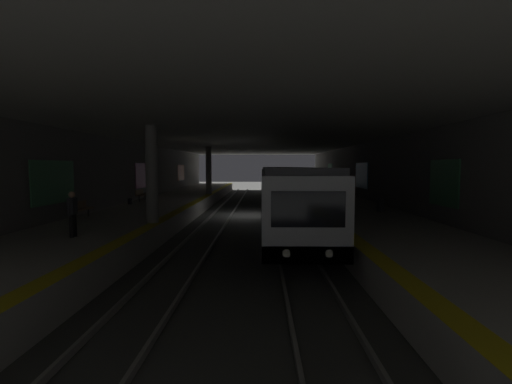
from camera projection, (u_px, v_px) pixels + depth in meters
ground_plane at (251, 215)px, 27.22m from camera, size 120.00×120.00×0.00m
track_left at (280, 214)px, 27.17m from camera, size 60.00×1.53×0.16m
track_right at (222, 214)px, 27.25m from camera, size 60.00×1.53×0.16m
platform_left at (338, 209)px, 27.07m from camera, size 60.00×5.30×1.06m
platform_right at (165, 208)px, 27.29m from camera, size 60.00×5.30×1.06m
wall_left at (377, 179)px, 26.88m from camera, size 60.00×0.56×5.60m
wall_right at (127, 178)px, 27.20m from camera, size 60.00×0.56×5.60m
ceiling_slab at (251, 138)px, 26.81m from camera, size 60.00×19.40×0.40m
pillar_near at (152, 174)px, 16.80m from camera, size 0.56×0.56×4.55m
pillar_far at (209, 170)px, 34.70m from camera, size 0.56×0.56×4.55m
metro_train at (279, 187)px, 29.61m from camera, size 37.65×2.83×3.49m
bench_left_near at (350, 191)px, 31.52m from camera, size 1.70×0.47×0.86m
bench_left_mid at (335, 187)px, 38.20m from camera, size 1.70×0.47×0.86m
bench_right_near at (80, 208)px, 18.44m from camera, size 1.70×0.47×0.86m
bench_right_mid at (141, 194)px, 27.74m from camera, size 1.70×0.47×0.86m
person_waiting_near at (72, 212)px, 13.44m from camera, size 0.60×0.24×1.72m
person_walking_mid at (327, 188)px, 29.55m from camera, size 0.60×0.22×1.58m
suitcase_rolling at (351, 196)px, 28.20m from camera, size 0.34×0.25×0.99m
backpack_on_floor at (130, 201)px, 25.38m from camera, size 0.30×0.20×0.40m
trash_bin at (380, 204)px, 21.16m from camera, size 0.44×0.44×0.85m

